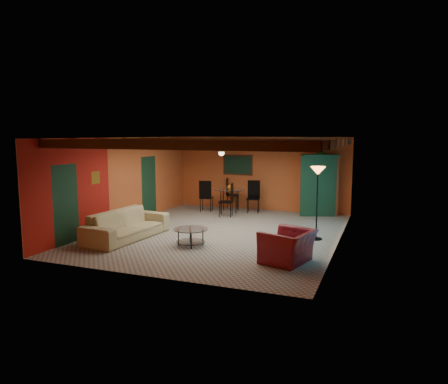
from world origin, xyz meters
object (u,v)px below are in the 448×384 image
at_px(coffee_table, 191,237).
at_px(dining_table, 230,196).
at_px(potted_plant, 321,149).
at_px(vase, 230,178).
at_px(sofa, 127,225).
at_px(floor_lamp, 317,203).
at_px(armoire, 320,186).
at_px(armchair, 288,246).

distance_m(coffee_table, dining_table, 4.77).
relative_size(potted_plant, vase, 2.41).
bearing_deg(dining_table, sofa, -104.55).
distance_m(sofa, potted_plant, 7.08).
height_order(sofa, floor_lamp, floor_lamp).
distance_m(coffee_table, vase, 4.87).
bearing_deg(armoire, coffee_table, -133.80).
distance_m(dining_table, vase, 0.67).
bearing_deg(sofa, floor_lamp, -65.22).
bearing_deg(armoire, potted_plant, 0.00).
xyz_separation_m(sofa, armchair, (4.51, -0.52, -0.02)).
height_order(floor_lamp, potted_plant, potted_plant).
bearing_deg(dining_table, potted_plant, 10.66).
bearing_deg(dining_table, armchair, -57.65).
relative_size(armchair, potted_plant, 2.43).
bearing_deg(potted_plant, sofa, -129.38).
relative_size(sofa, vase, 13.83).
bearing_deg(armchair, coffee_table, -85.39).
relative_size(dining_table, vase, 11.79).
xyz_separation_m(armoire, vase, (-3.11, -0.59, 0.22)).
height_order(coffee_table, armoire, armoire).
bearing_deg(armchair, dining_table, -132.28).
xyz_separation_m(coffee_table, floor_lamp, (2.86, 1.79, 0.76)).
relative_size(dining_table, armoire, 1.08).
bearing_deg(armoire, armchair, -107.48).
height_order(dining_table, potted_plant, potted_plant).
bearing_deg(armoire, vase, 171.34).
height_order(armoire, potted_plant, potted_plant).
distance_m(sofa, dining_table, 4.84).
bearing_deg(armoire, dining_table, 171.34).
height_order(coffee_table, dining_table, dining_table).
distance_m(coffee_table, armoire, 5.87).
height_order(dining_table, floor_lamp, floor_lamp).
relative_size(sofa, armoire, 1.27).
height_order(armchair, potted_plant, potted_plant).
bearing_deg(floor_lamp, potted_plant, 97.32).
bearing_deg(coffee_table, dining_table, 98.43).
xyz_separation_m(dining_table, armoire, (3.11, 0.59, 0.45)).
distance_m(armchair, potted_plant, 6.10).
relative_size(armchair, vase, 5.85).
height_order(armchair, floor_lamp, floor_lamp).
height_order(sofa, coffee_table, sofa).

